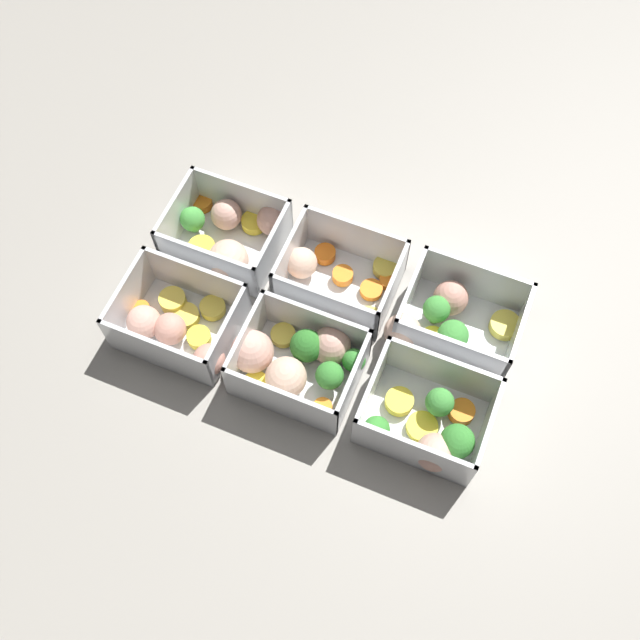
{
  "coord_description": "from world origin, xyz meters",
  "views": [
    {
      "loc": [
        0.15,
        -0.37,
        0.83
      ],
      "look_at": [
        0.0,
        0.0,
        0.02
      ],
      "focal_mm": 42.0,
      "sensor_mm": 36.0,
      "label": 1
    }
  ],
  "objects_px": {
    "container_near_left": "(177,325)",
    "container_far_right": "(448,320)",
    "container_near_center": "(296,361)",
    "container_far_left": "(229,236)",
    "container_far_center": "(336,275)",
    "container_near_right": "(430,423)"
  },
  "relations": [
    {
      "from": "container_near_left",
      "to": "container_far_right",
      "type": "xyz_separation_m",
      "value": [
        0.3,
        0.13,
        0.0
      ]
    },
    {
      "from": "container_near_center",
      "to": "container_far_left",
      "type": "height_order",
      "value": "same"
    },
    {
      "from": "container_far_center",
      "to": "container_near_right",
      "type": "bearing_deg",
      "value": -39.49
    },
    {
      "from": "container_near_left",
      "to": "container_far_center",
      "type": "xyz_separation_m",
      "value": [
        0.15,
        0.14,
        -0.0
      ]
    },
    {
      "from": "container_far_center",
      "to": "container_far_right",
      "type": "bearing_deg",
      "value": -2.99
    },
    {
      "from": "container_far_right",
      "to": "container_near_left",
      "type": "bearing_deg",
      "value": -156.6
    },
    {
      "from": "container_far_right",
      "to": "container_near_right",
      "type": "bearing_deg",
      "value": -80.66
    },
    {
      "from": "container_near_left",
      "to": "container_far_center",
      "type": "height_order",
      "value": "same"
    },
    {
      "from": "container_near_right",
      "to": "container_far_left",
      "type": "bearing_deg",
      "value": 155.94
    },
    {
      "from": "container_near_left",
      "to": "container_far_left",
      "type": "relative_size",
      "value": 1.04
    },
    {
      "from": "container_near_left",
      "to": "container_far_right",
      "type": "relative_size",
      "value": 0.93
    },
    {
      "from": "container_far_left",
      "to": "container_far_center",
      "type": "distance_m",
      "value": 0.15
    },
    {
      "from": "container_near_left",
      "to": "container_near_center",
      "type": "distance_m",
      "value": 0.15
    },
    {
      "from": "container_far_left",
      "to": "container_near_center",
      "type": "bearing_deg",
      "value": -41.0
    },
    {
      "from": "container_near_left",
      "to": "container_far_left",
      "type": "distance_m",
      "value": 0.14
    },
    {
      "from": "container_near_left",
      "to": "container_far_left",
      "type": "height_order",
      "value": "same"
    },
    {
      "from": "container_near_left",
      "to": "container_near_right",
      "type": "relative_size",
      "value": 1.09
    },
    {
      "from": "container_far_left",
      "to": "container_far_right",
      "type": "distance_m",
      "value": 0.29
    },
    {
      "from": "container_near_left",
      "to": "container_near_center",
      "type": "height_order",
      "value": "same"
    },
    {
      "from": "container_far_right",
      "to": "container_far_center",
      "type": "bearing_deg",
      "value": 177.01
    },
    {
      "from": "container_near_left",
      "to": "container_far_center",
      "type": "bearing_deg",
      "value": 42.32
    },
    {
      "from": "container_near_center",
      "to": "container_near_right",
      "type": "xyz_separation_m",
      "value": [
        0.17,
        -0.01,
        -0.0
      ]
    }
  ]
}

